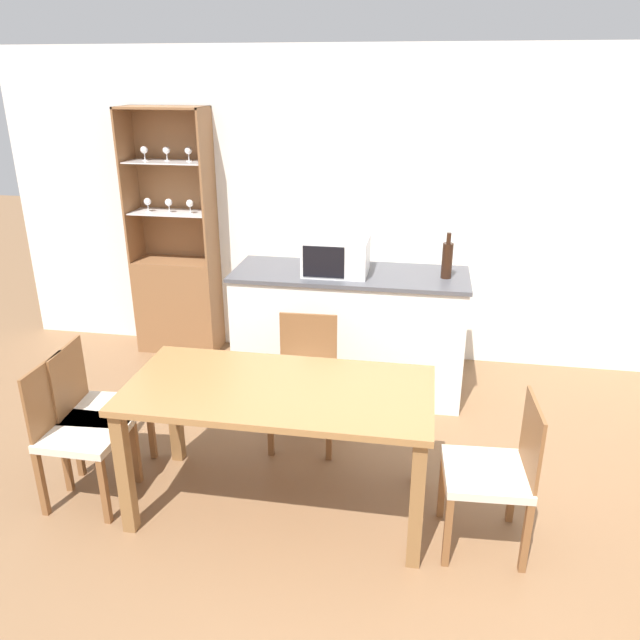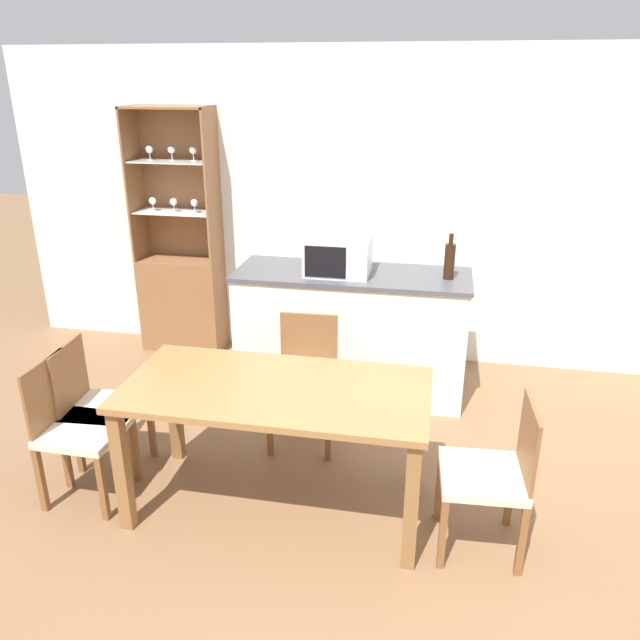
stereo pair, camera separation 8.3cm
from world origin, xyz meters
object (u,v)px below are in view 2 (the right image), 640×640
dining_chair_side_right_near (491,475)px  wine_bottle (450,260)px  dining_chair_side_left_far (99,408)px  display_cabinet (182,283)px  dining_table (276,404)px  microwave (338,256)px  dining_chair_side_left_near (77,429)px  dining_chair_head_far (305,380)px

dining_chair_side_right_near → wine_bottle: wine_bottle is taller
dining_chair_side_right_near → dining_chair_side_left_far: size_ratio=1.00×
display_cabinet → wine_bottle: bearing=-13.6°
dining_table → microwave: size_ratio=3.56×
dining_chair_side_right_near → microwave: bearing=30.4°
dining_chair_side_left_near → dining_chair_side_left_far: 0.24m
display_cabinet → dining_chair_side_right_near: bearing=-40.2°
wine_bottle → dining_chair_side_right_near: bearing=-80.7°
dining_table → dining_chair_side_left_near: bearing=-174.0°
dining_table → dining_chair_side_left_far: bearing=174.1°
dining_chair_side_left_far → dining_chair_head_far: bearing=114.0°
dining_chair_head_far → dining_chair_side_left_far: (-1.15, -0.61, 0.00)m
dining_chair_side_left_far → display_cabinet: bearing=-176.5°
microwave → dining_chair_side_left_far: bearing=-132.9°
wine_bottle → dining_table: bearing=-121.0°
display_cabinet → dining_chair_side_right_near: display_cabinet is taller
dining_chair_side_right_near → microwave: size_ratio=1.83×
dining_chair_side_left_near → microwave: size_ratio=1.83×
dining_chair_side_right_near → dining_chair_head_far: size_ratio=1.00×
dining_chair_side_left_near → dining_chair_head_far: (1.15, 0.85, 0.00)m
dining_chair_side_left_far → microwave: (1.24, 1.34, 0.65)m
dining_chair_side_right_near → dining_chair_side_left_far: bearing=80.7°
dining_chair_side_left_near → dining_chair_side_left_far: size_ratio=1.00×
dining_chair_side_left_near → wine_bottle: bearing=128.8°
display_cabinet → dining_chair_side_left_near: size_ratio=2.46×
display_cabinet → dining_chair_side_left_far: display_cabinet is taller
dining_table → dining_chair_head_far: (-0.00, 0.73, -0.22)m
dining_table → dining_chair_side_right_near: bearing=-5.9°
dining_chair_side_left_near → microwave: microwave is taller
display_cabinet → microwave: bearing=-21.2°
dining_chair_head_far → wine_bottle: size_ratio=2.58×
dining_chair_side_left_near → display_cabinet: bearing=-172.7°
dining_table → wine_bottle: bearing=59.0°
microwave → wine_bottle: wine_bottle is taller
dining_table → dining_chair_side_left_near: dining_chair_side_left_near is taller
dining_chair_side_right_near → dining_chair_side_left_near: size_ratio=1.00×
dining_table → dining_chair_side_right_near: dining_chair_side_right_near is taller
wine_bottle → microwave: bearing=-178.3°
dining_table → wine_bottle: wine_bottle is taller
dining_table → dining_chair_side_left_far: size_ratio=1.94×
dining_chair_side_right_near → display_cabinet: bearing=46.4°
display_cabinet → dining_table: 2.47m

